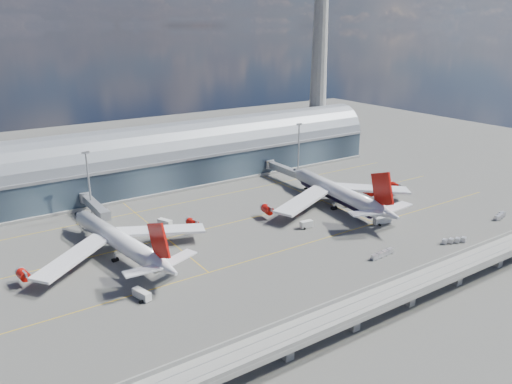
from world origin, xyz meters
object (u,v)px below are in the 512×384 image
service_truck_1 (306,224)px  cargo_train_1 (454,241)px  service_truck_5 (165,223)px  service_truck_4 (314,186)px  cargo_train_0 (382,254)px  control_tower (319,61)px  service_truck_2 (382,220)px  airliner_left (120,241)px  airliner_right (338,193)px  cargo_train_2 (500,216)px  floodlight_mast_right (299,148)px  service_truck_3 (384,187)px  service_truck_0 (142,295)px  floodlight_mast_left (89,183)px

service_truck_1 → cargo_train_1: bearing=-133.0°
service_truck_5 → cargo_train_1: bearing=-66.4°
service_truck_4 → cargo_train_0: service_truck_4 is taller
control_tower → service_truck_1: 121.65m
service_truck_2 → cargo_train_0: 28.37m
airliner_left → service_truck_5: (21.93, 15.80, -4.19)m
airliner_right → cargo_train_2: bearing=-39.3°
airliner_right → control_tower: bearing=62.3°
service_truck_4 → cargo_train_1: 70.59m
control_tower → service_truck_2: 117.66m
service_truck_1 → service_truck_4: bearing=-37.8°
floodlight_mast_right → service_truck_1: floodlight_mast_right is taller
service_truck_1 → service_truck_4: (31.25, 32.66, 0.08)m
service_truck_4 → cargo_train_0: (-26.25, -64.39, -0.58)m
service_truck_1 → service_truck_3: service_truck_3 is taller
airliner_left → service_truck_1: 65.39m
airliner_right → service_truck_3: airliner_right is taller
control_tower → service_truck_0: bearing=-145.9°
service_truck_2 → cargo_train_1: service_truck_2 is taller
service_truck_0 → service_truck_4: service_truck_4 is taller
control_tower → service_truck_3: bearing=-105.0°
floodlight_mast_left → cargo_train_1: (93.88, -92.19, -12.81)m
airliner_left → cargo_train_1: airliner_left is taller
control_tower → service_truck_2: (-48.32, -94.76, -50.29)m
airliner_right → cargo_train_0: (-19.82, -42.23, -4.83)m
service_truck_1 → cargo_train_2: size_ratio=0.61×
control_tower → service_truck_1: (-74.15, -82.29, -50.28)m
airliner_left → service_truck_5: 27.35m
airliner_left → service_truck_1: (63.76, -13.89, -4.20)m
floodlight_mast_right → control_tower: bearing=38.7°
floodlight_mast_left → service_truck_0: bearing=-95.9°
airliner_left → service_truck_3: bearing=-8.3°
airliner_left → airliner_right: bearing=-10.8°
service_truck_1 → service_truck_5: (-41.83, 29.69, 0.01)m
airliner_right → service_truck_1: 27.29m
service_truck_0 → cargo_train_2: bearing=-23.5°
airliner_left → service_truck_4: (95.01, 18.77, -4.12)m
airliner_right → cargo_train_0: size_ratio=6.91×
control_tower → service_truck_0: size_ratio=16.23×
control_tower → service_truck_5: size_ratio=17.46×
service_truck_4 → cargo_train_2: bearing=-78.9°
control_tower → airliner_left: size_ratio=1.62×
floodlight_mast_left → service_truck_0: 69.71m
control_tower → service_truck_4: 82.60m
cargo_train_2 → airliner_right: bearing=58.4°
cargo_train_1 → service_truck_3: bearing=-44.0°
service_truck_1 → cargo_train_2: bearing=-110.6°
cargo_train_0 → cargo_train_2: 62.14m
service_truck_5 → cargo_train_1: service_truck_5 is taller
service_truck_3 → cargo_train_2: size_ratio=0.79×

